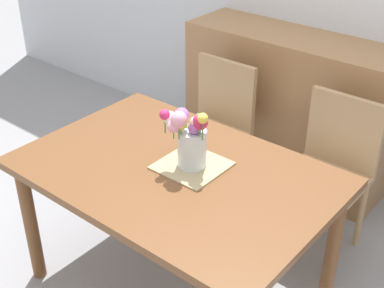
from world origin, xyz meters
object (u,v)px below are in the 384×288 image
dining_table (176,186)px  chair_right (331,166)px  dresser (287,107)px  chair_left (215,122)px  flower_vase (189,137)px

dining_table → chair_right: 0.93m
dining_table → chair_right: (0.40, 0.83, -0.14)m
dining_table → dresser: (-0.18, 1.33, -0.15)m
chair_left → flower_vase: bearing=119.3°
chair_left → chair_right: size_ratio=1.00×
dining_table → flower_vase: (0.04, 0.05, 0.26)m
chair_left → flower_vase: 0.98m
chair_right → dresser: size_ratio=0.64×
chair_right → flower_vase: 0.94m
dining_table → chair_right: size_ratio=1.62×
chair_right → dresser: 0.76m
chair_right → dresser: bearing=-41.1°
chair_right → flower_vase: size_ratio=2.93×
chair_right → dining_table: bearing=64.3°
dining_table → dresser: 1.35m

